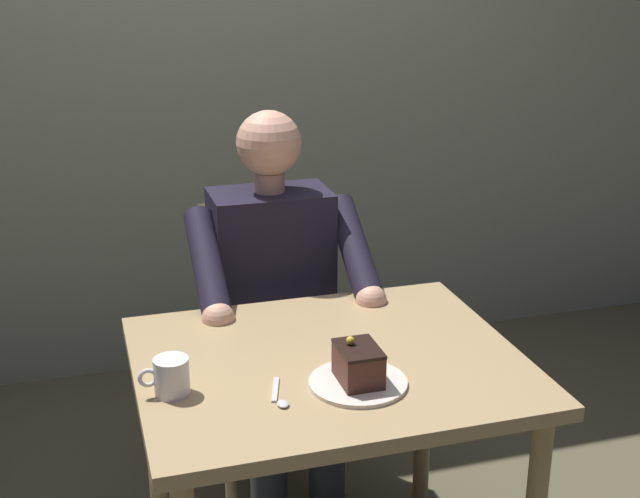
# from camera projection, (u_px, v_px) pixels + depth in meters

# --- Properties ---
(dining_table) EXTENTS (0.94, 0.78, 0.73)m
(dining_table) POSITION_uv_depth(u_px,v_px,m) (328.00, 392.00, 2.13)
(dining_table) COLOR tan
(dining_table) RESTS_ON ground
(chair) EXTENTS (0.42, 0.42, 0.90)m
(chair) POSITION_uv_depth(u_px,v_px,m) (266.00, 328.00, 2.81)
(chair) COLOR tan
(chair) RESTS_ON ground
(seated_person) EXTENTS (0.53, 0.58, 1.24)m
(seated_person) POSITION_uv_depth(u_px,v_px,m) (278.00, 308.00, 2.60)
(seated_person) COLOR black
(seated_person) RESTS_ON ground
(dessert_plate) EXTENTS (0.23, 0.23, 0.01)m
(dessert_plate) POSITION_uv_depth(u_px,v_px,m) (358.00, 383.00, 1.97)
(dessert_plate) COLOR silver
(dessert_plate) RESTS_ON dining_table
(cake_slice) EXTENTS (0.09, 0.12, 0.11)m
(cake_slice) POSITION_uv_depth(u_px,v_px,m) (358.00, 364.00, 1.95)
(cake_slice) COLOR #512C23
(cake_slice) RESTS_ON dessert_plate
(coffee_cup) EXTENTS (0.12, 0.08, 0.09)m
(coffee_cup) POSITION_uv_depth(u_px,v_px,m) (171.00, 376.00, 1.92)
(coffee_cup) COLOR white
(coffee_cup) RESTS_ON dining_table
(dessert_spoon) EXTENTS (0.04, 0.14, 0.01)m
(dessert_spoon) POSITION_uv_depth(u_px,v_px,m) (279.00, 397.00, 1.91)
(dessert_spoon) COLOR silver
(dessert_spoon) RESTS_ON dining_table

